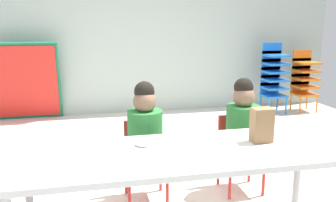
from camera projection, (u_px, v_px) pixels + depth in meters
The scene contains 12 objects.
ground_plane at pixel (146, 188), 2.99m from camera, with size 6.66×5.20×0.02m.
back_wall at pixel (117, 18), 5.17m from camera, with size 6.66×0.10×2.78m, color #B2C1B7.
craft_table at pixel (185, 158), 2.15m from camera, with size 2.06×0.68×0.59m.
seated_child_near_camera at pixel (145, 131), 2.66m from camera, with size 0.32×0.32×0.92m.
seated_child_middle_seat at pixel (242, 125), 2.82m from camera, with size 0.32×0.31×0.92m.
kid_chair_blue_stack at pixel (274, 74), 5.34m from camera, with size 0.32×0.30×1.04m.
kid_chair_orange_stack at pixel (304, 77), 5.45m from camera, with size 0.32×0.30×0.92m.
folded_activity_table at pixel (26, 82), 4.90m from camera, with size 0.90×0.29×1.09m.
paper_bag_brown at pixel (262, 125), 2.27m from camera, with size 0.13×0.09×0.22m, color #9E754C.
paper_plate_near_edge at pixel (144, 146), 2.21m from camera, with size 0.18×0.18×0.01m, color white.
paper_plate_center_table at pixel (189, 159), 1.99m from camera, with size 0.18×0.18×0.01m, color white.
donut_powdered_on_plate at pixel (144, 143), 2.20m from camera, with size 0.11×0.11×0.03m, color white.
Camera 1 is at (-0.40, -2.75, 1.35)m, focal length 38.35 mm.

